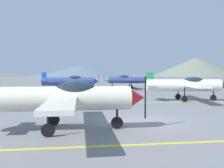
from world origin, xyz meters
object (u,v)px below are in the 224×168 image
(airplane_far, at_px, (70,81))
(airplane_mid, at_px, (187,85))
(airplane_near, at_px, (62,98))
(airplane_back, at_px, (128,80))

(airplane_far, bearing_deg, airplane_mid, -46.23)
(airplane_mid, xyz_separation_m, airplane_far, (-10.13, 10.57, 0.00))
(airplane_near, xyz_separation_m, airplane_mid, (9.79, 9.42, 0.00))
(airplane_far, relative_size, airplane_back, 1.00)
(airplane_near, bearing_deg, airplane_back, 72.71)
(airplane_far, distance_m, airplane_back, 9.87)
(airplane_near, relative_size, airplane_far, 1.00)
(airplane_mid, height_order, airplane_far, same)
(airplane_near, height_order, airplane_back, same)
(airplane_far, bearing_deg, airplane_near, -89.03)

